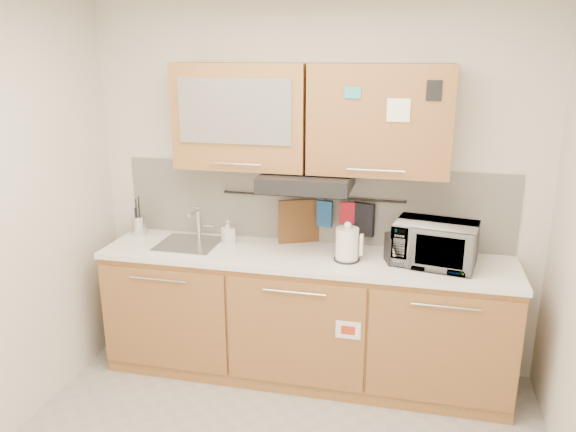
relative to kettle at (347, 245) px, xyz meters
The scene contains 17 objects.
wall_back 0.54m from the kettle, 129.72° to the left, with size 3.20×3.20×0.00m, color silver.
base_cabinet 0.69m from the kettle, behind, with size 2.80×0.64×0.88m.
countertop 0.33m from the kettle, behind, with size 2.82×0.62×0.04m, color white.
backsplash 0.49m from the kettle, 130.68° to the left, with size 2.80×0.02×0.56m, color silver.
upper_cabinets 0.88m from the kettle, 149.14° to the left, with size 1.82×0.37×0.70m.
range_hood 0.50m from the kettle, 160.14° to the left, with size 0.60×0.46×0.10m, color black.
sink 1.15m from the kettle, behind, with size 0.42×0.40×0.26m.
utensil_rail 0.49m from the kettle, 134.01° to the left, with size 0.02×0.02×1.30m, color black.
utensil_crock 1.61m from the kettle, behind, with size 0.12×0.12×0.29m.
kettle is the anchor object (origin of this frame).
toaster 0.38m from the kettle, ahead, with size 0.28×0.22×0.19m.
microwave 0.56m from the kettle, ahead, with size 0.51×0.34×0.28m, color #999999.
soap_bottle 0.89m from the kettle, behind, with size 0.08×0.08×0.17m, color #999999.
cutting_board 0.47m from the kettle, 141.59° to the left, with size 0.34×0.02×0.42m, color brown.
oven_mitt 0.37m from the kettle, 124.66° to the left, with size 0.11×0.03×0.19m, color navy.
dark_pouch 0.32m from the kettle, 75.44° to the left, with size 0.15×0.04×0.23m, color black.
pot_holder 0.32m from the kettle, 96.61° to the left, with size 0.13×0.02×0.16m, color red.
Camera 1 is at (0.70, -2.34, 2.25)m, focal length 35.00 mm.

